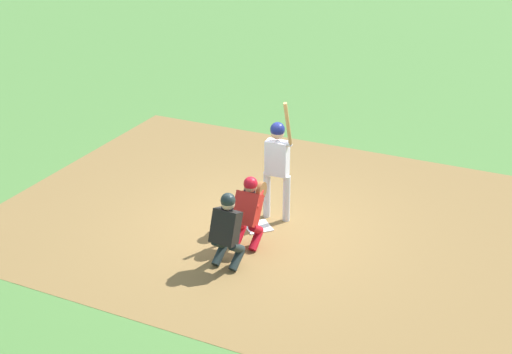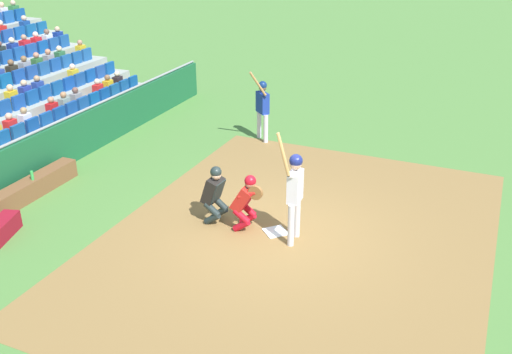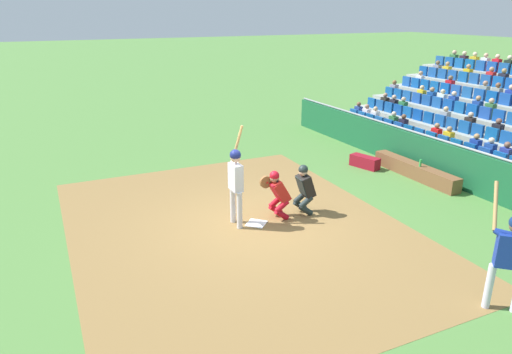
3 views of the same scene
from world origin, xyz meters
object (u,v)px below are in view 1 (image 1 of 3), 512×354
home_plate_marker (258,227)px  batter_at_plate (278,160)px  catcher_crouching (249,208)px  home_plate_umpire (227,227)px

home_plate_marker → batter_at_plate: bearing=68.2°
catcher_crouching → batter_at_plate: bearing=85.9°
batter_at_plate → catcher_crouching: 1.16m
batter_at_plate → home_plate_umpire: 1.86m
batter_at_plate → home_plate_umpire: size_ratio=1.81×
home_plate_marker → catcher_crouching: 0.92m
home_plate_marker → catcher_crouching: size_ratio=0.35×
home_plate_marker → catcher_crouching: bearing=-80.4°
batter_at_plate → catcher_crouching: size_ratio=1.88×
catcher_crouching → home_plate_umpire: bearing=-93.3°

